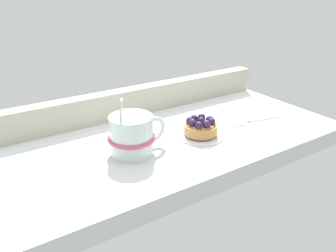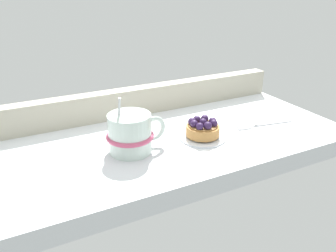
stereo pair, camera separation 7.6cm
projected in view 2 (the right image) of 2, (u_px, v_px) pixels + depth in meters
The scene contains 6 objects.
ground_plane at pixel (172, 144), 83.17cm from camera, with size 85.18×39.93×4.36cm, color silver.
window_rail_back at pixel (143, 100), 95.43cm from camera, with size 83.47×4.04×7.46cm, color #B2AD99.
dessert_plate at pixel (202, 136), 81.38cm from camera, with size 11.18×11.18×0.79cm.
raspberry_tart at pixel (203, 128), 80.49cm from camera, with size 7.96×7.96×4.28cm.
coffee_mug at pixel (131, 133), 73.73cm from camera, with size 13.75×10.49×12.84cm.
dessert_fork at pixel (263, 124), 88.32cm from camera, with size 15.97×4.26×0.60cm.
Camera 2 is at (-34.57, -65.76, 35.51)cm, focal length 36.38 mm.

